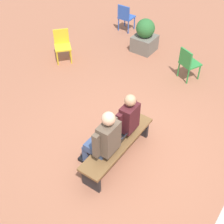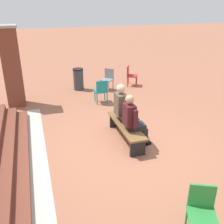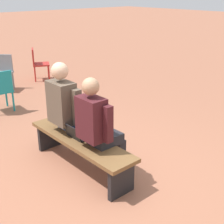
{
  "view_description": "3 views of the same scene",
  "coord_description": "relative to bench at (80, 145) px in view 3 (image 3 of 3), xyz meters",
  "views": [
    {
      "loc": [
        3.52,
        2.01,
        4.63
      ],
      "look_at": [
        0.09,
        -0.4,
        0.88
      ],
      "focal_mm": 50.0,
      "sensor_mm": 36.0,
      "label": 1
    },
    {
      "loc": [
        -5.33,
        2.01,
        3.39
      ],
      "look_at": [
        0.43,
        0.21,
        0.78
      ],
      "focal_mm": 42.0,
      "sensor_mm": 36.0,
      "label": 2
    },
    {
      "loc": [
        -2.74,
        2.01,
        2.29
      ],
      "look_at": [
        -0.15,
        -0.28,
        0.92
      ],
      "focal_mm": 50.0,
      "sensor_mm": 36.0,
      "label": 3
    }
  ],
  "objects": [
    {
      "name": "person_student",
      "position": [
        -0.31,
        -0.07,
        0.36
      ],
      "size": [
        0.54,
        0.69,
        1.35
      ],
      "color": "#232328",
      "rests_on": "ground"
    },
    {
      "name": "ground_plane",
      "position": [
        -0.31,
        0.12,
        -0.35
      ],
      "size": [
        60.0,
        60.0,
        0.0
      ],
      "primitive_type": "plane",
      "color": "#9E6047"
    },
    {
      "name": "laptop",
      "position": [
        0.04,
        0.01,
        0.15
      ],
      "size": [
        0.32,
        0.29,
        0.21
      ],
      "color": "black",
      "rests_on": "bench"
    },
    {
      "name": "person_adult",
      "position": [
        0.33,
        -0.07,
        0.39
      ],
      "size": [
        0.59,
        0.74,
        1.42
      ],
      "color": "#384C75",
      "rests_on": "ground"
    },
    {
      "name": "plastic_chair_far_right",
      "position": [
        4.11,
        -0.73,
        0.13
      ],
      "size": [
        0.59,
        0.59,
        0.84
      ],
      "color": "gray",
      "rests_on": "ground"
    },
    {
      "name": "plastic_chair_foreground",
      "position": [
        2.73,
        -0.09,
        0.13
      ],
      "size": [
        0.44,
        0.44,
        0.84
      ],
      "color": "teal",
      "rests_on": "ground"
    },
    {
      "name": "bench",
      "position": [
        0.0,
        0.0,
        0.0
      ],
      "size": [
        1.8,
        0.44,
        0.45
      ],
      "color": "brown",
      "rests_on": "ground"
    },
    {
      "name": "plastic_chair_far_left",
      "position": [
        4.35,
        -1.8,
        0.13
      ],
      "size": [
        0.57,
        0.57,
        0.84
      ],
      "color": "red",
      "rests_on": "ground"
    }
  ]
}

